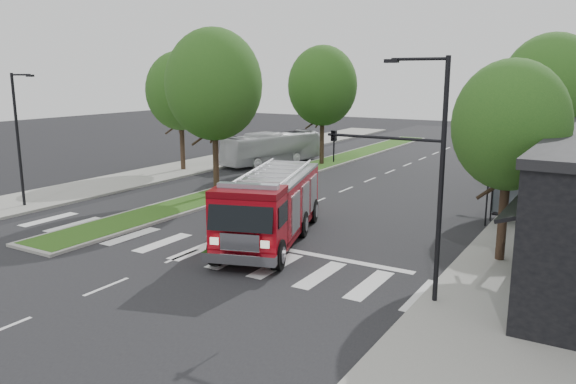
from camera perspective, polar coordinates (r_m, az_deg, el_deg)
name	(u,v)px	position (r m, az deg, el deg)	size (l,w,h in m)	color
ground	(238,233)	(26.90, -5.06, -4.20)	(140.00, 140.00, 0.00)	black
sidewalk_right	(550,220)	(31.84, 25.11, -2.62)	(5.00, 80.00, 0.15)	gray
sidewalk_left	(161,173)	(43.51, -12.82, 1.87)	(5.00, 80.00, 0.15)	gray
median	(310,168)	(44.91, 2.25, 2.47)	(3.00, 50.00, 0.15)	gray
bus_shelter	(521,186)	(29.78, 22.57, 0.53)	(3.20, 1.60, 2.61)	black
tree_right_near	(510,126)	(23.24, 21.64, 6.29)	(4.40, 4.40, 8.05)	black
tree_right_mid	(551,91)	(35.06, 25.13, 9.25)	(5.60, 5.60, 9.72)	black
tree_right_far	(567,97)	(45.04, 26.48, 8.65)	(5.00, 5.00, 8.73)	black
tree_median_near	(214,85)	(34.27, -7.55, 10.76)	(5.80, 5.80, 10.16)	black
tree_median_far	(323,86)	(46.07, 3.53, 10.71)	(5.60, 5.60, 9.72)	black
tree_left_mid	(180,91)	(44.03, -10.89, 10.04)	(5.20, 5.20, 9.16)	black
streetlight_right_near	(415,162)	(18.46, 12.75, 2.95)	(4.08, 0.22, 8.00)	black
streetlight_left_near	(19,134)	(34.45, -25.66, 5.33)	(1.90, 0.20, 7.50)	black
streetlight_right_far	(540,119)	(41.25, 24.21, 6.76)	(2.11, 0.20, 8.00)	black
fire_engine	(270,207)	(25.25, -1.80, -1.53)	(5.61, 9.91, 3.30)	#63050C
city_bus	(272,148)	(47.22, -1.61, 4.48)	(2.24, 9.56, 2.66)	silver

